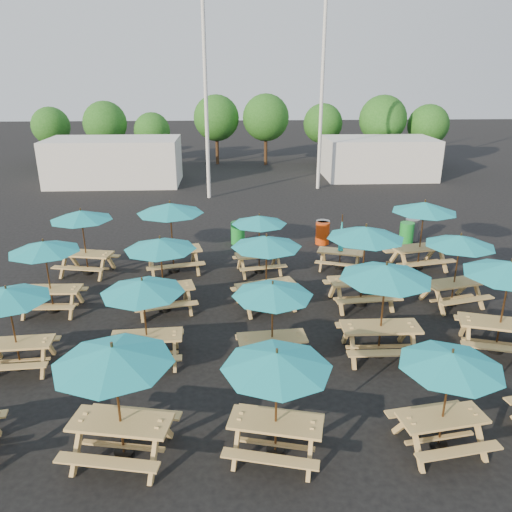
{
  "coord_description": "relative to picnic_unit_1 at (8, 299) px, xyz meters",
  "views": [
    {
      "loc": [
        -0.78,
        -13.58,
        6.74
      ],
      "look_at": [
        0.0,
        1.5,
        1.1
      ],
      "focal_mm": 35.0,
      "sensor_mm": 36.0,
      "label": 1
    }
  ],
  "objects": [
    {
      "name": "picnic_unit_13",
      "position": [
        8.78,
        0.14,
        0.3
      ],
      "size": [
        2.25,
        2.25,
        2.46
      ],
      "rotation": [
        0.0,
        0.0,
        -0.01
      ],
      "color": "tan",
      "rests_on": "ground"
    },
    {
      "name": "waste_bin_2",
      "position": [
        8.87,
        8.74,
        -1.38
      ],
      "size": [
        0.57,
        0.57,
        0.91
      ],
      "primitive_type": "cylinder",
      "color": "#D23D0C",
      "rests_on": "ground"
    },
    {
      "name": "mast_0",
      "position": [
        3.91,
        16.98,
        4.17
      ],
      "size": [
        0.2,
        0.2,
        12.0
      ],
      "primitive_type": "cylinder",
      "color": "silver",
      "rests_on": "ground"
    },
    {
      "name": "picnic_unit_9",
      "position": [
        6.07,
        -0.06,
        0.0
      ],
      "size": [
        2.08,
        2.08,
        2.12
      ],
      "rotation": [
        0.0,
        0.0,
        0.09
      ],
      "color": "tan",
      "rests_on": "ground"
    },
    {
      "name": "picnic_unit_7",
      "position": [
        3.06,
        5.99,
        0.36
      ],
      "size": [
        2.77,
        2.77,
        2.53
      ],
      "rotation": [
        0.0,
        0.0,
        0.24
      ],
      "color": "tan",
      "rests_on": "ground"
    },
    {
      "name": "ground",
      "position": [
        5.91,
        2.98,
        -1.83
      ],
      "size": [
        120.0,
        120.0,
        0.0
      ],
      "primitive_type": "plane",
      "color": "black",
      "rests_on": "ground"
    },
    {
      "name": "tree_1",
      "position": [
        -3.83,
        26.88,
        1.32
      ],
      "size": [
        3.11,
        3.11,
        4.72
      ],
      "color": "#382314",
      "rests_on": "ground"
    },
    {
      "name": "waste_bin_0",
      "position": [
        5.4,
        8.97,
        -1.38
      ],
      "size": [
        0.57,
        0.57,
        0.91
      ],
      "primitive_type": "cylinder",
      "color": "green",
      "rests_on": "ground"
    },
    {
      "name": "tree_3",
      "position": [
        4.16,
        27.69,
        1.57
      ],
      "size": [
        3.36,
        3.36,
        5.09
      ],
      "color": "#382314",
      "rests_on": "ground"
    },
    {
      "name": "picnic_unit_12",
      "position": [
        9.0,
        -3.14,
        -0.03
      ],
      "size": [
        2.16,
        2.16,
        2.08
      ],
      "rotation": [
        0.0,
        0.0,
        0.16
      ],
      "color": "tan",
      "rests_on": "ground"
    },
    {
      "name": "tree_7",
      "position": [
        19.54,
        25.9,
        1.16
      ],
      "size": [
        2.95,
        2.95,
        4.48
      ],
      "color": "#382314",
      "rests_on": "ground"
    },
    {
      "name": "event_tent_0",
      "position": [
        -2.09,
        20.98,
        -0.43
      ],
      "size": [
        8.0,
        4.0,
        2.8
      ],
      "primitive_type": "cube",
      "color": "silver",
      "rests_on": "ground"
    },
    {
      "name": "tree_2",
      "position": [
        -0.47,
        26.63,
        0.79
      ],
      "size": [
        2.59,
        2.59,
        3.93
      ],
      "color": "#382314",
      "rests_on": "ground"
    },
    {
      "name": "picnic_unit_11",
      "position": [
        6.09,
        5.76,
        -0.01
      ],
      "size": [
        2.23,
        2.23,
        2.11
      ],
      "rotation": [
        0.0,
        0.0,
        0.19
      ],
      "color": "tan",
      "rests_on": "ground"
    },
    {
      "name": "waste_bin_4",
      "position": [
        12.71,
        9.04,
        -1.38
      ],
      "size": [
        0.57,
        0.57,
        0.91
      ],
      "primitive_type": "cylinder",
      "color": "gray",
      "rests_on": "ground"
    },
    {
      "name": "picnic_unit_10",
      "position": [
        6.14,
        2.97,
        0.14
      ],
      "size": [
        2.57,
        2.57,
        2.28
      ],
      "rotation": [
        0.0,
        0.0,
        0.29
      ],
      "color": "tan",
      "rests_on": "ground"
    },
    {
      "name": "picnic_unit_17",
      "position": [
        11.82,
        0.17,
        0.3
      ],
      "size": [
        2.8,
        2.8,
        2.47
      ],
      "rotation": [
        0.0,
        0.0,
        -0.3
      ],
      "color": "tan",
      "rests_on": "ground"
    },
    {
      "name": "picnic_unit_5",
      "position": [
        3.04,
        0.15,
        0.06
      ],
      "size": [
        2.09,
        2.09,
        2.19
      ],
      "rotation": [
        0.0,
        0.0,
        0.05
      ],
      "color": "tan",
      "rests_on": "ground"
    },
    {
      "name": "tree_5",
      "position": [
        12.14,
        27.65,
        1.14
      ],
      "size": [
        2.94,
        2.94,
        4.45
      ],
      "color": "#382314",
      "rests_on": "ground"
    },
    {
      "name": "waste_bin_1",
      "position": [
        8.92,
        9.0,
        -1.38
      ],
      "size": [
        0.57,
        0.57,
        0.91
      ],
      "primitive_type": "cylinder",
      "color": "gray",
      "rests_on": "ground"
    },
    {
      "name": "picnic_unit_6",
      "position": [
        3.1,
        2.91,
        0.15
      ],
      "size": [
        2.51,
        2.51,
        2.29
      ],
      "rotation": [
        0.0,
        0.0,
        0.24
      ],
      "color": "tan",
      "rests_on": "ground"
    },
    {
      "name": "picnic_unit_14",
      "position": [
        9.04,
        3.02,
        0.34
      ],
      "size": [
        2.46,
        2.46,
        2.52
      ],
      "rotation": [
        0.0,
        0.0,
        0.08
      ],
      "color": "tan",
      "rests_on": "ground"
    },
    {
      "name": "picnic_unit_19",
      "position": [
        11.83,
        5.83,
        0.32
      ],
      "size": [
        2.68,
        2.68,
        2.49
      ],
      "rotation": [
        0.0,
        0.0,
        0.21
      ],
      "color": "tan",
      "rests_on": "ground"
    },
    {
      "name": "picnic_unit_18",
      "position": [
        11.82,
        2.87,
        0.11
      ],
      "size": [
        2.46,
        2.46,
        2.25
      ],
      "rotation": [
        0.0,
        0.0,
        0.24
      ],
      "color": "tan",
      "rests_on": "ground"
    },
    {
      "name": "picnic_unit_15",
      "position": [
        9.01,
        5.97,
        -1.0
      ],
      "size": [
        1.96,
        1.83,
        2.03
      ],
      "rotation": [
        0.0,
        0.0,
        -0.34
      ],
      "color": "tan",
      "rests_on": "ground"
    },
    {
      "name": "event_tent_1",
      "position": [
        14.91,
        21.98,
        -0.53
      ],
      "size": [
        7.0,
        4.0,
        2.6
      ],
      "primitive_type": "cube",
      "color": "silver",
      "rests_on": "ground"
    },
    {
      "name": "tree_4",
      "position": [
        7.81,
        27.24,
        1.62
      ],
      "size": [
        3.41,
        3.41,
        5.17
      ],
      "color": "#382314",
      "rests_on": "ground"
    },
    {
      "name": "picnic_unit_1",
      "position": [
        0.0,
        0.0,
        0.0
      ],
      "size": [
        2.05,
        2.05,
        2.12
      ],
      "rotation": [
        0.0,
        0.0,
        0.07
      ],
      "color": "tan",
      "rests_on": "ground"
    },
    {
      "name": "picnic_unit_3",
      "position": [
        0.06,
        5.96,
        0.18
      ],
      "size": [
        2.49,
        2.49,
        2.32
      ],
      "rotation": [
        0.0,
        0.0,
        -0.21
      ],
      "color": "tan",
      "rests_on": "ground"
    },
    {
      "name": "mast_1",
      "position": [
        10.41,
        18.98,
        4.17
      ],
      "size": [
        0.2,
        0.2,
        12.0
      ],
      "primitive_type": "cylinder",
      "color": "silver",
      "rests_on": "ground"
    },
    {
      "name": "tree_0",
      "position": [
        -8.16,
        28.23,
        1.0
      ],
      "size": [
        2.8,
        2.8,
        4.24
      ],
      "color": "#382314",
      "rests_on": "ground"
    },
    {
      "name": "waste_bin_3",
      "position": [
        12.32,
        8.55,
        -1.38
      ],
      "size": [
        0.57,
        0.57,
        0.91
      ],
      "primitive_type": "cylinder",
      "color": "green",
      "rests_on": "ground"
    },
    {
      "name": "picnic_unit_2",
      "position": [
        -0.2,
        3.03,
        0.09
      ],
      "size": [
        2.07,
        2.07,
        2.22
      ],
      "rotation": [
        0.0,
        0.0,
        -0.03
      ],
      "color": "tan",
      "rests_on": "ground"
    },
    {
      "name": "picnic_unit_8",
      "position": [
        5.88,
        -3.16,
        0.06
      ],
      "size": [
        2.41,
        2.41,
        2.19
      ],
      "rotation": [
        0.0,
        0.0,
        -0.24
      ],
      "color": "tan",
      "rests_on": "ground"
    },
    {
      "name": "picnic_unit_4",
      "position": [
        3.07,
        -3.08,
        0.2
      ],
      "size": [
        2.49,
        2.49,
        2.35
      ],
      "rotation": [
        0.0,
        0.0,
        -0.19
      ],
      "color": "tan",
      "rests_on": "ground"
    },
    {
      "name": "tree_6",
      "position": [
        16.15,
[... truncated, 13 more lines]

